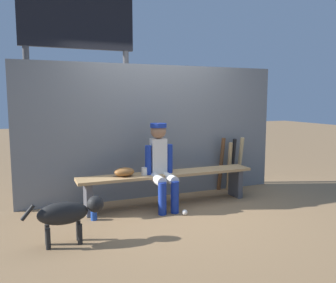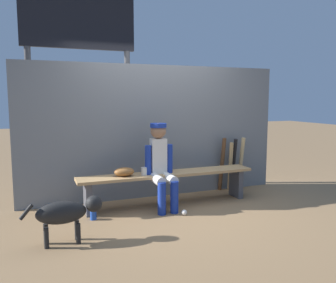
{
  "view_description": "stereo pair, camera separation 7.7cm",
  "coord_description": "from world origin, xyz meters",
  "px_view_note": "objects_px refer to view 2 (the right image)",
  "views": [
    {
      "loc": [
        -1.85,
        -4.54,
        1.53
      ],
      "look_at": [
        0.0,
        0.0,
        0.93
      ],
      "focal_mm": 37.13,
      "sensor_mm": 36.0,
      "label": 1
    },
    {
      "loc": [
        -1.78,
        -4.57,
        1.53
      ],
      "look_at": [
        0.0,
        0.0,
        0.93
      ],
      "focal_mm": 37.13,
      "sensor_mm": 36.0,
      "label": 2
    }
  ],
  "objects_px": {
    "baseball_glove": "(124,172)",
    "cup_on_bench": "(144,171)",
    "bat_wood_natural": "(241,163)",
    "cup_on_ground": "(93,215)",
    "bat_aluminum_black": "(233,164)",
    "scoreboard": "(83,44)",
    "bat_wood_tan": "(230,167)",
    "dugout_bench": "(168,179)",
    "bat_wood_dark": "(222,164)",
    "baseball": "(184,212)",
    "dog": "(67,213)",
    "player_seated": "(161,162)"
  },
  "relations": [
    {
      "from": "player_seated",
      "to": "cup_on_bench",
      "type": "xyz_separation_m",
      "value": [
        -0.23,
        0.07,
        -0.12
      ]
    },
    {
      "from": "bat_wood_tan",
      "to": "dog",
      "type": "xyz_separation_m",
      "value": [
        -2.73,
        -1.2,
        -0.07
      ]
    },
    {
      "from": "dugout_bench",
      "to": "scoreboard",
      "type": "xyz_separation_m",
      "value": [
        -0.95,
        1.46,
        2.06
      ]
    },
    {
      "from": "bat_aluminum_black",
      "to": "bat_wood_natural",
      "type": "height_order",
      "value": "bat_wood_natural"
    },
    {
      "from": "bat_wood_natural",
      "to": "scoreboard",
      "type": "bearing_deg",
      "value": 155.86
    },
    {
      "from": "baseball_glove",
      "to": "scoreboard",
      "type": "relative_size",
      "value": 0.08
    },
    {
      "from": "bat_wood_tan",
      "to": "baseball",
      "type": "xyz_separation_m",
      "value": [
        -1.2,
        -0.84,
        -0.37
      ]
    },
    {
      "from": "bat_wood_natural",
      "to": "cup_on_ground",
      "type": "height_order",
      "value": "bat_wood_natural"
    },
    {
      "from": "baseball_glove",
      "to": "scoreboard",
      "type": "xyz_separation_m",
      "value": [
        -0.3,
        1.46,
        1.9
      ]
    },
    {
      "from": "bat_wood_natural",
      "to": "baseball",
      "type": "relative_size",
      "value": 12.06
    },
    {
      "from": "dog",
      "to": "scoreboard",
      "type": "bearing_deg",
      "value": 77.02
    },
    {
      "from": "bat_wood_dark",
      "to": "baseball",
      "type": "bearing_deg",
      "value": -140.2
    },
    {
      "from": "bat_wood_tan",
      "to": "cup_on_ground",
      "type": "height_order",
      "value": "bat_wood_tan"
    },
    {
      "from": "player_seated",
      "to": "baseball",
      "type": "distance_m",
      "value": 0.76
    },
    {
      "from": "baseball",
      "to": "cup_on_ground",
      "type": "xyz_separation_m",
      "value": [
        -1.15,
        0.27,
        0.02
      ]
    },
    {
      "from": "bat_wood_dark",
      "to": "cup_on_ground",
      "type": "xyz_separation_m",
      "value": [
        -2.23,
        -0.64,
        -0.39
      ]
    },
    {
      "from": "bat_wood_dark",
      "to": "scoreboard",
      "type": "bearing_deg",
      "value": 152.64
    },
    {
      "from": "player_seated",
      "to": "bat_wood_tan",
      "type": "relative_size",
      "value": 1.46
    },
    {
      "from": "bat_wood_tan",
      "to": "cup_on_ground",
      "type": "distance_m",
      "value": 2.45
    },
    {
      "from": "dugout_bench",
      "to": "dog",
      "type": "height_order",
      "value": "dog"
    },
    {
      "from": "bat_wood_tan",
      "to": "baseball",
      "type": "relative_size",
      "value": 11.05
    },
    {
      "from": "cup_on_bench",
      "to": "scoreboard",
      "type": "distance_m",
      "value": 2.49
    },
    {
      "from": "player_seated",
      "to": "bat_aluminum_black",
      "type": "height_order",
      "value": "player_seated"
    },
    {
      "from": "baseball_glove",
      "to": "player_seated",
      "type": "bearing_deg",
      "value": -12.73
    },
    {
      "from": "dog",
      "to": "bat_wood_natural",
      "type": "bearing_deg",
      "value": 22.96
    },
    {
      "from": "bat_wood_natural",
      "to": "bat_wood_tan",
      "type": "bearing_deg",
      "value": -168.24
    },
    {
      "from": "scoreboard",
      "to": "dog",
      "type": "distance_m",
      "value": 3.19
    },
    {
      "from": "baseball_glove",
      "to": "cup_on_bench",
      "type": "xyz_separation_m",
      "value": [
        0.27,
        -0.05,
        -0.01
      ]
    },
    {
      "from": "baseball_glove",
      "to": "cup_on_ground",
      "type": "distance_m",
      "value": 0.72
    },
    {
      "from": "bat_wood_tan",
      "to": "bat_wood_natural",
      "type": "bearing_deg",
      "value": 11.76
    },
    {
      "from": "bat_wood_tan",
      "to": "baseball",
      "type": "bearing_deg",
      "value": -145.14
    },
    {
      "from": "cup_on_bench",
      "to": "dog",
      "type": "height_order",
      "value": "cup_on_bench"
    },
    {
      "from": "dog",
      "to": "baseball_glove",
      "type": "bearing_deg",
      "value": 46.17
    },
    {
      "from": "player_seated",
      "to": "cup_on_bench",
      "type": "bearing_deg",
      "value": 164.12
    },
    {
      "from": "baseball_glove",
      "to": "cup_on_bench",
      "type": "distance_m",
      "value": 0.27
    },
    {
      "from": "bat_aluminum_black",
      "to": "scoreboard",
      "type": "distance_m",
      "value": 3.22
    },
    {
      "from": "cup_on_bench",
      "to": "player_seated",
      "type": "bearing_deg",
      "value": -15.88
    },
    {
      "from": "dog",
      "to": "cup_on_ground",
      "type": "bearing_deg",
      "value": 59.51
    },
    {
      "from": "player_seated",
      "to": "bat_wood_natural",
      "type": "relative_size",
      "value": 1.34
    },
    {
      "from": "bat_wood_dark",
      "to": "dog",
      "type": "height_order",
      "value": "bat_wood_dark"
    },
    {
      "from": "cup_on_ground",
      "to": "dugout_bench",
      "type": "bearing_deg",
      "value": 12.51
    },
    {
      "from": "cup_on_bench",
      "to": "scoreboard",
      "type": "bearing_deg",
      "value": 110.87
    },
    {
      "from": "bat_wood_tan",
      "to": "dog",
      "type": "distance_m",
      "value": 2.98
    },
    {
      "from": "cup_on_ground",
      "to": "scoreboard",
      "type": "height_order",
      "value": "scoreboard"
    },
    {
      "from": "scoreboard",
      "to": "cup_on_bench",
      "type": "bearing_deg",
      "value": -69.13
    },
    {
      "from": "bat_wood_tan",
      "to": "cup_on_bench",
      "type": "relative_size",
      "value": 7.43
    },
    {
      "from": "bat_wood_tan",
      "to": "cup_on_ground",
      "type": "relative_size",
      "value": 7.43
    },
    {
      "from": "player_seated",
      "to": "scoreboard",
      "type": "relative_size",
      "value": 0.34
    },
    {
      "from": "bat_wood_tan",
      "to": "scoreboard",
      "type": "bearing_deg",
      "value": 152.61
    },
    {
      "from": "baseball",
      "to": "scoreboard",
      "type": "distance_m",
      "value": 3.25
    }
  ]
}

